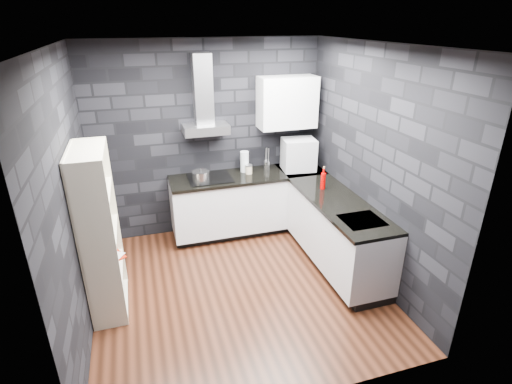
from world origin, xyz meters
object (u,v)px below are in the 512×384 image
storage_jar (249,170)px  fruit_bowl (99,234)px  appliance_garage (299,155)px  glass_vase (245,162)px  bookshelf (100,233)px  pot (201,177)px  utensil_crock (267,165)px  red_bottle (323,181)px

storage_jar → fruit_bowl: bearing=-146.5°
appliance_garage → glass_vase: bearing=176.0°
bookshelf → storage_jar: bearing=20.2°
pot → appliance_garage: bearing=3.2°
pot → utensil_crock: 1.03m
red_bottle → appliance_garage: bearing=92.0°
pot → appliance_garage: size_ratio=0.49×
glass_vase → appliance_garage: (0.76, -0.14, 0.08)m
utensil_crock → fruit_bowl: bearing=-148.2°
appliance_garage → bookshelf: (-2.66, -1.14, -0.22)m
utensil_crock → red_bottle: red_bottle is taller
glass_vase → red_bottle: 1.20m
appliance_garage → fruit_bowl: size_ratio=2.34×
bookshelf → fruit_bowl: size_ratio=9.26×
glass_vase → fruit_bowl: bearing=-144.0°
appliance_garage → fruit_bowl: appliance_garage is taller
bookshelf → fruit_bowl: 0.10m
storage_jar → appliance_garage: (0.73, -0.04, 0.17)m
utensil_crock → bookshelf: size_ratio=0.06×
red_bottle → fruit_bowl: (-2.69, -0.48, -0.07)m
storage_jar → red_bottle: size_ratio=0.55×
storage_jar → utensil_crock: (0.30, 0.10, -0.00)m
pot → red_bottle: (1.46, -0.68, 0.03)m
appliance_garage → fruit_bowl: (-2.66, -1.24, -0.19)m
storage_jar → fruit_bowl: 2.32m
utensil_crock → glass_vase: bearing=-179.5°
storage_jar → fruit_bowl: (-1.93, -1.28, -0.02)m
glass_vase → storage_jar: glass_vase is taller
fruit_bowl → storage_jar: bearing=33.5°
pot → storage_jar: (0.70, 0.12, -0.02)m
pot → storage_jar: size_ratio=1.93×
storage_jar → pot: bearing=-170.0°
appliance_garage → bookshelf: bearing=-150.0°
glass_vase → fruit_bowl: glass_vase is taller
pot → glass_vase: glass_vase is taller
red_bottle → fruit_bowl: bearing=-169.9°
pot → utensil_crock: bearing=12.8°
red_bottle → glass_vase: bearing=131.2°
appliance_garage → fruit_bowl: bearing=-148.3°
glass_vase → storage_jar: (0.03, -0.10, -0.09)m
glass_vase → bookshelf: bearing=-145.8°
storage_jar → appliance_garage: bearing=-3.4°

